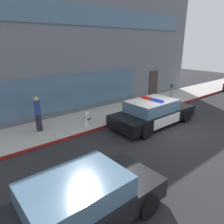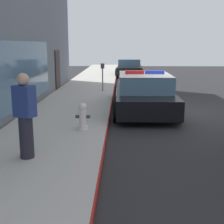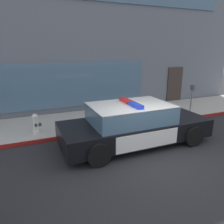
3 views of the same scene
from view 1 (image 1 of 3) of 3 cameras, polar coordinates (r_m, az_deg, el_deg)
The scene contains 9 objects.
ground at distance 10.97m, azimuth 16.53°, elevation -5.06°, with size 48.00×48.00×0.00m, color #262628.
sidewalk at distance 13.36m, azimuth 2.62°, elevation 0.31°, with size 48.00×2.87×0.15m, color #B2ADA3.
curb_red_paint at distance 12.38m, azimuth 7.09°, elevation -1.31°, with size 28.80×0.04×0.14m, color maroon.
storefront_building at distance 16.84m, azimuth -13.37°, elevation 17.13°, with size 19.23×8.39×7.96m.
police_cruiser at distance 11.37m, azimuth 11.21°, elevation -0.11°, with size 5.04×2.19×1.49m.
fire_hydrant at distance 10.83m, azimuth -6.92°, elevation -1.84°, with size 0.34×0.39×0.73m.
car_far_lane at distance 5.41m, azimuth -9.65°, elevation -23.65°, with size 4.62×2.07×1.29m.
pedestrian_on_sidewalk at distance 10.52m, azimuth -19.73°, elevation -0.49°, with size 0.40×0.47×1.71m.
parking_meter at distance 15.39m, azimuth 16.04°, elevation 5.92°, with size 0.12×0.18×1.34m.
Camera 1 is at (-8.50, -5.49, 4.24)m, focal length 33.21 mm.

